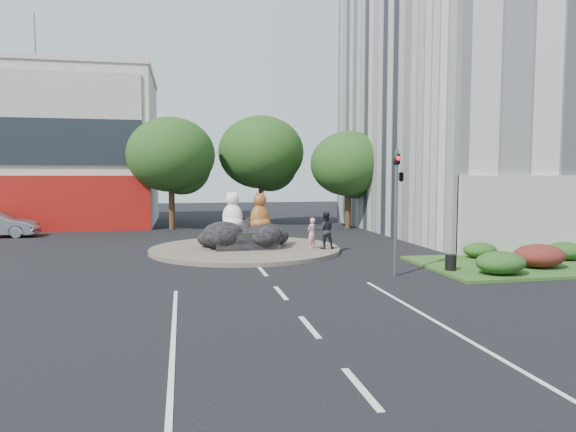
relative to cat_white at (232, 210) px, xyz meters
name	(u,v)px	position (x,y,z in m)	size (l,w,h in m)	color
ground	(281,293)	(0.63, -10.37, -2.16)	(120.00, 120.00, 0.00)	black
roundabout_island	(245,249)	(0.63, -0.37, -2.06)	(10.00, 10.00, 0.20)	brown
rock_plinth	(245,239)	(0.63, -0.37, -1.51)	(3.20, 2.60, 0.90)	black
grass_verge	(533,264)	(12.63, -7.37, -2.10)	(10.00, 6.00, 0.12)	#1E4416
tree_left	(172,159)	(-3.30, 11.69, 3.09)	(6.46, 6.46, 8.27)	#382314
tree_mid	(262,156)	(3.70, 13.69, 3.40)	(6.84, 6.84, 8.76)	#382314
tree_right	(349,167)	(9.70, 9.69, 2.47)	(5.70, 5.70, 7.30)	#382314
hedge_near_green	(501,263)	(9.63, -9.37, -1.59)	(2.00, 1.60, 0.90)	#133C15
hedge_red	(539,256)	(12.13, -8.37, -1.54)	(2.20, 1.76, 0.99)	#521616
hedge_mid_green	(565,251)	(14.63, -6.87, -1.63)	(1.80, 1.44, 0.81)	#133C15
hedge_back_green	(480,250)	(11.13, -5.57, -1.68)	(1.60, 1.28, 0.72)	#133C15
traffic_light	(399,185)	(5.72, -8.38, 1.46)	(0.44, 1.24, 5.00)	#595B60
street_lamp	(487,165)	(13.44, -2.37, 2.39)	(2.34, 0.22, 8.06)	#595B60
cat_white	(232,210)	(0.00, 0.00, 0.00)	(1.27, 1.10, 2.12)	white
cat_tabby	(260,211)	(1.40, -0.51, -0.03)	(1.24, 1.07, 2.06)	#A75022
kitten_calico	(223,241)	(-0.62, -1.11, -1.49)	(0.57, 0.49, 0.94)	silver
kitten_white	(275,241)	(2.12, -1.11, -1.56)	(0.48, 0.42, 0.80)	white
pedestrian_pink	(312,233)	(3.99, -1.42, -1.16)	(0.58, 0.38, 1.59)	pink
pedestrian_dark	(325,230)	(4.63, -1.74, -1.00)	(0.94, 0.73, 1.93)	black
litter_bin	(451,262)	(8.13, -8.23, -1.72)	(0.45, 0.45, 0.65)	black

